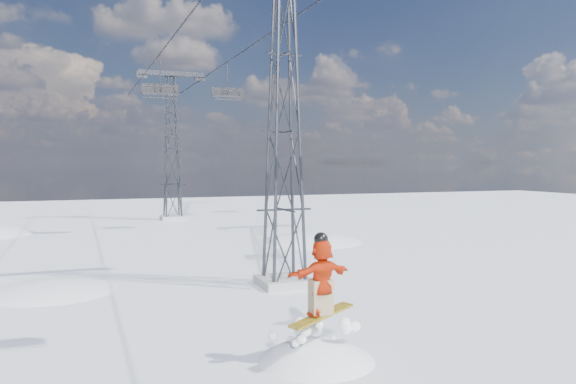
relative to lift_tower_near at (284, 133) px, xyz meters
The scene contains 6 objects.
ground 9.72m from the lift_tower_near, 95.71° to the right, with size 120.00×120.00×0.00m, color white.
lift_tower_near is the anchor object (origin of this frame).
lift_tower_far 25.00m from the lift_tower_near, 90.00° to the left, with size 5.20×1.80×11.43m.
haul_cables 12.70m from the lift_tower_near, 90.00° to the left, with size 4.46×51.00×0.06m.
lift_chair_mid 16.94m from the lift_tower_near, 82.38° to the left, with size 1.99×0.57×2.47m.
lift_chair_far 15.70m from the lift_tower_near, 98.24° to the left, with size 2.15×0.62×2.67m.
Camera 1 is at (-6.12, -10.75, 4.43)m, focal length 35.00 mm.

